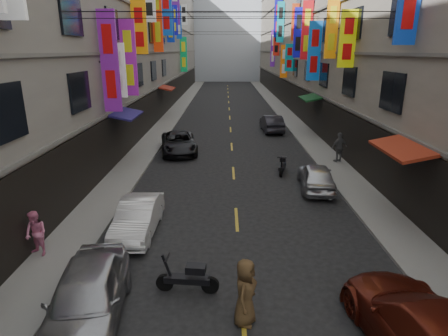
{
  "coord_description": "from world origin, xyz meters",
  "views": [
    {
      "loc": [
        -0.47,
        4.12,
        6.56
      ],
      "look_at": [
        -0.49,
        11.91,
        4.1
      ],
      "focal_mm": 30.0,
      "sensor_mm": 36.0,
      "label": 1
    }
  ],
  "objects_px": {
    "car_left_mid": "(138,217)",
    "pedestrian_crossing": "(245,292)",
    "car_left_near": "(87,297)",
    "car_right_mid": "(316,176)",
    "car_right_near": "(429,335)",
    "scooter_crossing": "(188,278)",
    "car_right_far": "(272,123)",
    "pedestrian_lfar": "(36,234)",
    "car_left_far": "(179,143)",
    "pedestrian_rfar": "(339,147)",
    "scooter_far_right": "(282,165)"
  },
  "relations": [
    {
      "from": "car_left_mid",
      "to": "pedestrian_crossing",
      "type": "distance_m",
      "value": 6.14
    },
    {
      "from": "car_left_near",
      "to": "pedestrian_crossing",
      "type": "bearing_deg",
      "value": -6.98
    },
    {
      "from": "car_right_mid",
      "to": "pedestrian_crossing",
      "type": "xyz_separation_m",
      "value": [
        -3.97,
        -9.53,
        0.23
      ]
    },
    {
      "from": "car_left_near",
      "to": "car_right_near",
      "type": "xyz_separation_m",
      "value": [
        7.76,
        -1.29,
        0.01
      ]
    },
    {
      "from": "scooter_crossing",
      "to": "car_right_far",
      "type": "height_order",
      "value": "car_right_far"
    },
    {
      "from": "car_right_near",
      "to": "car_left_near",
      "type": "bearing_deg",
      "value": -15.91
    },
    {
      "from": "car_left_mid",
      "to": "pedestrian_lfar",
      "type": "relative_size",
      "value": 2.49
    },
    {
      "from": "scooter_crossing",
      "to": "car_right_mid",
      "type": "xyz_separation_m",
      "value": [
        5.5,
        8.27,
        0.21
      ]
    },
    {
      "from": "car_left_mid",
      "to": "pedestrian_lfar",
      "type": "distance_m",
      "value": 3.41
    },
    {
      "from": "car_right_near",
      "to": "pedestrian_crossing",
      "type": "xyz_separation_m",
      "value": [
        -3.85,
        1.31,
        0.12
      ]
    },
    {
      "from": "car_left_far",
      "to": "pedestrian_rfar",
      "type": "distance_m",
      "value": 10.26
    },
    {
      "from": "scooter_far_right",
      "to": "car_left_mid",
      "type": "bearing_deg",
      "value": 62.73
    },
    {
      "from": "car_left_mid",
      "to": "pedestrian_lfar",
      "type": "bearing_deg",
      "value": -147.06
    },
    {
      "from": "pedestrian_lfar",
      "to": "pedestrian_rfar",
      "type": "relative_size",
      "value": 0.85
    },
    {
      "from": "car_left_mid",
      "to": "car_right_far",
      "type": "height_order",
      "value": "car_right_far"
    },
    {
      "from": "scooter_far_right",
      "to": "car_right_near",
      "type": "relative_size",
      "value": 0.34
    },
    {
      "from": "car_right_mid",
      "to": "pedestrian_lfar",
      "type": "height_order",
      "value": "pedestrian_lfar"
    },
    {
      "from": "scooter_crossing",
      "to": "pedestrian_crossing",
      "type": "height_order",
      "value": "pedestrian_crossing"
    },
    {
      "from": "car_left_near",
      "to": "car_right_mid",
      "type": "height_order",
      "value": "car_left_near"
    },
    {
      "from": "scooter_far_right",
      "to": "pedestrian_rfar",
      "type": "height_order",
      "value": "pedestrian_rfar"
    },
    {
      "from": "pedestrian_rfar",
      "to": "pedestrian_crossing",
      "type": "relative_size",
      "value": 1.02
    },
    {
      "from": "car_right_far",
      "to": "pedestrian_lfar",
      "type": "height_order",
      "value": "pedestrian_lfar"
    },
    {
      "from": "scooter_crossing",
      "to": "car_right_near",
      "type": "relative_size",
      "value": 0.34
    },
    {
      "from": "car_right_near",
      "to": "pedestrian_rfar",
      "type": "relative_size",
      "value": 2.91
    },
    {
      "from": "car_right_far",
      "to": "pedestrian_crossing",
      "type": "distance_m",
      "value": 23.53
    },
    {
      "from": "car_left_near",
      "to": "car_left_mid",
      "type": "relative_size",
      "value": 1.15
    },
    {
      "from": "scooter_far_right",
      "to": "car_right_near",
      "type": "distance_m",
      "value": 13.43
    },
    {
      "from": "scooter_crossing",
      "to": "scooter_far_right",
      "type": "distance_m",
      "value": 11.61
    },
    {
      "from": "car_left_mid",
      "to": "pedestrian_crossing",
      "type": "height_order",
      "value": "pedestrian_crossing"
    },
    {
      "from": "scooter_far_right",
      "to": "car_left_near",
      "type": "xyz_separation_m",
      "value": [
        -6.61,
        -12.08,
        0.31
      ]
    },
    {
      "from": "scooter_crossing",
      "to": "pedestrian_crossing",
      "type": "bearing_deg",
      "value": -124.03
    },
    {
      "from": "car_left_near",
      "to": "car_right_far",
      "type": "height_order",
      "value": "car_left_near"
    },
    {
      "from": "car_right_mid",
      "to": "pedestrian_lfar",
      "type": "distance_m",
      "value": 12.43
    },
    {
      "from": "car_right_mid",
      "to": "pedestrian_crossing",
      "type": "relative_size",
      "value": 2.18
    },
    {
      "from": "car_left_near",
      "to": "pedestrian_rfar",
      "type": "relative_size",
      "value": 2.43
    },
    {
      "from": "car_left_mid",
      "to": "car_left_far",
      "type": "bearing_deg",
      "value": 90.03
    },
    {
      "from": "car_left_mid",
      "to": "car_right_mid",
      "type": "relative_size",
      "value": 0.99
    },
    {
      "from": "scooter_crossing",
      "to": "car_right_near",
      "type": "xyz_separation_m",
      "value": [
        5.39,
        -2.56,
        0.32
      ]
    },
    {
      "from": "car_right_mid",
      "to": "pedestrian_rfar",
      "type": "xyz_separation_m",
      "value": [
        2.37,
        4.36,
        0.37
      ]
    },
    {
      "from": "pedestrian_rfar",
      "to": "car_right_mid",
      "type": "bearing_deg",
      "value": 40.77
    },
    {
      "from": "car_right_mid",
      "to": "scooter_far_right",
      "type": "bearing_deg",
      "value": -57.93
    },
    {
      "from": "car_right_near",
      "to": "car_right_mid",
      "type": "distance_m",
      "value": 10.83
    },
    {
      "from": "car_left_near",
      "to": "car_left_far",
      "type": "height_order",
      "value": "car_left_near"
    },
    {
      "from": "car_left_near",
      "to": "pedestrian_lfar",
      "type": "relative_size",
      "value": 2.87
    },
    {
      "from": "car_left_near",
      "to": "car_right_far",
      "type": "xyz_separation_m",
      "value": [
        7.31,
        23.3,
        -0.05
      ]
    },
    {
      "from": "car_left_far",
      "to": "car_right_far",
      "type": "relative_size",
      "value": 1.14
    },
    {
      "from": "scooter_far_right",
      "to": "pedestrian_lfar",
      "type": "distance_m",
      "value": 12.98
    },
    {
      "from": "scooter_crossing",
      "to": "scooter_far_right",
      "type": "relative_size",
      "value": 1.02
    },
    {
      "from": "scooter_far_right",
      "to": "pedestrian_lfar",
      "type": "xyz_separation_m",
      "value": [
        -9.33,
        -9.02,
        0.44
      ]
    },
    {
      "from": "scooter_far_right",
      "to": "pedestrian_rfar",
      "type": "bearing_deg",
      "value": -138.89
    }
  ]
}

